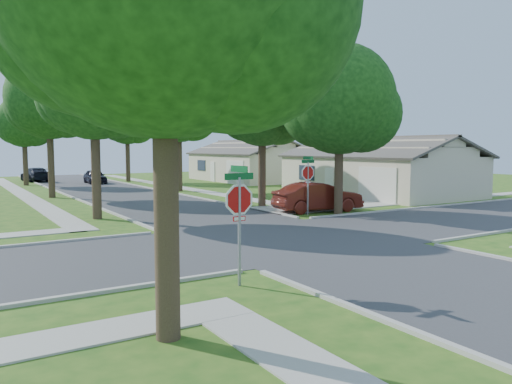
{
  "coord_description": "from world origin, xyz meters",
  "views": [
    {
      "loc": [
        -10.75,
        -15.22,
        3.42
      ],
      "look_at": [
        -0.01,
        2.07,
        1.6
      ],
      "focal_mm": 35.0,
      "sensor_mm": 36.0,
      "label": 1
    }
  ],
  "objects_px": {
    "house_ne_near": "(378,174)",
    "tree_e_far": "(127,122)",
    "house_ne_far": "(250,166)",
    "tree_e_mid": "(179,111)",
    "tree_e_near": "(263,108)",
    "car_curb_east": "(95,176)",
    "tree_ne_corner": "(341,104)",
    "car_driveway": "(318,197)",
    "tree_w_far": "(24,124)",
    "car_curb_west": "(35,175)",
    "stop_sign_sw": "(239,204)",
    "tree_w_near": "(95,90)",
    "tree_w_mid": "(50,102)",
    "stop_sign_ne": "(308,175)"
  },
  "relations": [
    {
      "from": "tree_e_mid",
      "to": "car_curb_east",
      "type": "height_order",
      "value": "tree_e_mid"
    },
    {
      "from": "tree_e_mid",
      "to": "tree_ne_corner",
      "type": "relative_size",
      "value": 1.06
    },
    {
      "from": "house_ne_far",
      "to": "tree_e_far",
      "type": "bearing_deg",
      "value": 155.97
    },
    {
      "from": "house_ne_near",
      "to": "stop_sign_sw",
      "type": "bearing_deg",
      "value": -142.82
    },
    {
      "from": "tree_w_far",
      "to": "tree_ne_corner",
      "type": "relative_size",
      "value": 0.93
    },
    {
      "from": "house_ne_far",
      "to": "tree_e_mid",
      "type": "bearing_deg",
      "value": -144.58
    },
    {
      "from": "tree_w_mid",
      "to": "stop_sign_sw",
      "type": "bearing_deg",
      "value": -90.13
    },
    {
      "from": "tree_e_near",
      "to": "house_ne_near",
      "type": "xyz_separation_m",
      "value": [
        11.24,
        1.99,
        -4.13
      ]
    },
    {
      "from": "tree_w_mid",
      "to": "car_driveway",
      "type": "bearing_deg",
      "value": -55.54
    },
    {
      "from": "car_driveway",
      "to": "car_curb_west",
      "type": "distance_m",
      "value": 34.83
    },
    {
      "from": "stop_sign_sw",
      "to": "car_curb_west",
      "type": "distance_m",
      "value": 43.84
    },
    {
      "from": "stop_sign_ne",
      "to": "tree_e_far",
      "type": "xyz_separation_m",
      "value": [
        0.05,
        29.31,
        3.95
      ]
    },
    {
      "from": "tree_w_near",
      "to": "tree_w_mid",
      "type": "distance_m",
      "value": 12.01
    },
    {
      "from": "car_curb_east",
      "to": "tree_e_near",
      "type": "bearing_deg",
      "value": -80.61
    },
    {
      "from": "tree_ne_corner",
      "to": "car_driveway",
      "type": "bearing_deg",
      "value": 105.56
    },
    {
      "from": "house_ne_far",
      "to": "car_curb_west",
      "type": "distance_m",
      "value": 21.7
    },
    {
      "from": "house_ne_near",
      "to": "car_driveway",
      "type": "distance_m",
      "value": 11.43
    },
    {
      "from": "tree_e_near",
      "to": "tree_e_mid",
      "type": "relative_size",
      "value": 0.9
    },
    {
      "from": "house_ne_far",
      "to": "car_driveway",
      "type": "distance_m",
      "value": 25.54
    },
    {
      "from": "car_curb_west",
      "to": "tree_ne_corner",
      "type": "bearing_deg",
      "value": 98.8
    },
    {
      "from": "tree_e_near",
      "to": "car_curb_east",
      "type": "relative_size",
      "value": 2.1
    },
    {
      "from": "tree_w_far",
      "to": "car_curb_east",
      "type": "height_order",
      "value": "tree_w_far"
    },
    {
      "from": "house_ne_near",
      "to": "car_curb_east",
      "type": "relative_size",
      "value": 3.45
    },
    {
      "from": "house_ne_far",
      "to": "car_curb_east",
      "type": "distance_m",
      "value": 15.37
    },
    {
      "from": "stop_sign_ne",
      "to": "car_curb_west",
      "type": "xyz_separation_m",
      "value": [
        -7.9,
        34.39,
        -1.33
      ]
    },
    {
      "from": "tree_ne_corner",
      "to": "car_driveway",
      "type": "height_order",
      "value": "tree_ne_corner"
    },
    {
      "from": "tree_ne_corner",
      "to": "house_ne_near",
      "type": "distance_m",
      "value": 12.47
    },
    {
      "from": "tree_e_far",
      "to": "car_driveway",
      "type": "relative_size",
      "value": 1.82
    },
    {
      "from": "tree_w_mid",
      "to": "tree_w_far",
      "type": "xyz_separation_m",
      "value": [
        -0.01,
        13.0,
        -0.98
      ]
    },
    {
      "from": "house_ne_near",
      "to": "stop_sign_ne",
      "type": "bearing_deg",
      "value": -150.86
    },
    {
      "from": "stop_sign_sw",
      "to": "tree_e_far",
      "type": "relative_size",
      "value": 0.34
    },
    {
      "from": "tree_ne_corner",
      "to": "tree_e_mid",
      "type": "bearing_deg",
      "value": 95.45
    },
    {
      "from": "tree_w_near",
      "to": "tree_e_near",
      "type": "bearing_deg",
      "value": -0.0
    },
    {
      "from": "stop_sign_sw",
      "to": "car_driveway",
      "type": "relative_size",
      "value": 0.62
    },
    {
      "from": "tree_ne_corner",
      "to": "car_curb_west",
      "type": "bearing_deg",
      "value": 105.32
    },
    {
      "from": "tree_e_near",
      "to": "tree_w_far",
      "type": "distance_m",
      "value": 26.71
    },
    {
      "from": "tree_w_mid",
      "to": "tree_w_far",
      "type": "distance_m",
      "value": 13.04
    },
    {
      "from": "tree_w_mid",
      "to": "house_ne_far",
      "type": "height_order",
      "value": "tree_w_mid"
    },
    {
      "from": "stop_sign_sw",
      "to": "tree_w_near",
      "type": "xyz_separation_m",
      "value": [
        0.06,
        13.71,
        4.08
      ]
    },
    {
      "from": "stop_sign_ne",
      "to": "tree_e_near",
      "type": "bearing_deg",
      "value": 89.32
    },
    {
      "from": "tree_ne_corner",
      "to": "car_curb_east",
      "type": "distance_m",
      "value": 29.75
    },
    {
      "from": "tree_e_near",
      "to": "tree_w_far",
      "type": "bearing_deg",
      "value": 110.61
    },
    {
      "from": "tree_e_far",
      "to": "house_ne_far",
      "type": "xyz_separation_m",
      "value": [
        11.24,
        -5.01,
        -4.46
      ]
    },
    {
      "from": "tree_e_far",
      "to": "tree_w_near",
      "type": "xyz_separation_m",
      "value": [
        -9.4,
        -25.0,
        0.14
      ]
    },
    {
      "from": "house_ne_near",
      "to": "tree_e_far",
      "type": "bearing_deg",
      "value": 116.03
    },
    {
      "from": "tree_e_mid",
      "to": "tree_w_mid",
      "type": "height_order",
      "value": "tree_w_mid"
    },
    {
      "from": "house_ne_near",
      "to": "car_driveway",
      "type": "xyz_separation_m",
      "value": [
        -9.99,
        -5.5,
        -0.73
      ]
    },
    {
      "from": "stop_sign_sw",
      "to": "house_ne_far",
      "type": "relative_size",
      "value": 0.22
    },
    {
      "from": "tree_e_near",
      "to": "tree_e_mid",
      "type": "height_order",
      "value": "tree_e_mid"
    },
    {
      "from": "tree_w_mid",
      "to": "car_curb_east",
      "type": "height_order",
      "value": "tree_w_mid"
    }
  ]
}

